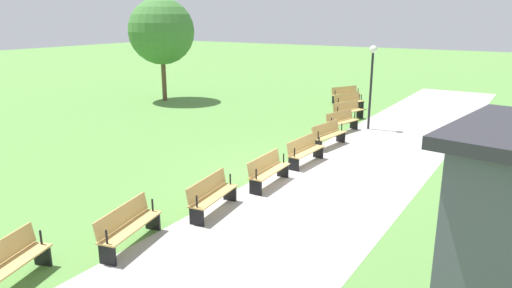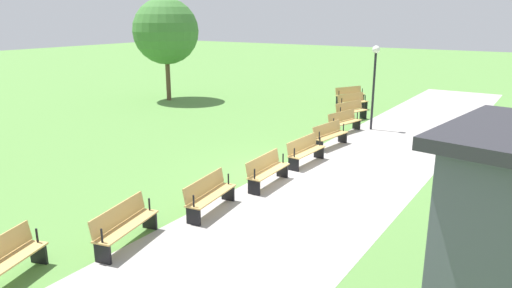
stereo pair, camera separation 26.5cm
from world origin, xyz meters
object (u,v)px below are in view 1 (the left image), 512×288
bench_0 (346,94)px  bench_8 (128,225)px  bench_9 (6,264)px  bench_5 (305,150)px  bench_6 (268,170)px  lamp_post (372,71)px  bench_4 (328,134)px  bench_7 (212,194)px  tree_2 (161,31)px  bench_1 (349,102)px  bench_3 (342,121)px  bench_2 (348,110)px

bench_0 → bench_8: size_ratio=0.97×
bench_9 → bench_5: bearing=154.6°
bench_6 → lamp_post: bearing=176.4°
bench_4 → bench_7: same height
bench_9 → lamp_post: 15.81m
bench_8 → lamp_post: 13.44m
tree_2 → lamp_post: tree_2 is taller
bench_1 → bench_6: same height
bench_1 → tree_2: (2.83, -10.29, 3.47)m
bench_5 → tree_2: tree_2 is taller
bench_0 → tree_2: tree_2 is taller
bench_0 → bench_4: 9.70m
bench_3 → bench_5: (4.83, 0.64, 0.00)m
bench_2 → bench_8: size_ratio=1.00×
bench_3 → bench_6: bearing=17.8°
bench_8 → tree_2: 18.55m
bench_1 → tree_2: size_ratio=0.32×
bench_5 → bench_8: same height
bench_8 → bench_1: bearing=172.3°
bench_9 → bench_3: bearing=159.7°
bench_8 → bench_9: bearing=-27.9°
bench_1 → bench_9: (19.09, 0.84, 0.00)m
bench_1 → lamp_post: size_ratio=0.52×
bench_6 → lamp_post: 8.68m
bench_1 → bench_8: bearing=27.9°
bench_9 → tree_2: 20.01m
bench_9 → bench_2: bearing=162.2°
bench_1 → bench_5: 9.70m
bench_5 → lamp_post: lamp_post is taller
bench_0 → tree_2: bearing=-33.5°
lamp_post → bench_8: bearing=-3.4°
bench_7 → bench_8: (2.40, -0.43, 0.00)m
bench_7 → bench_9: (4.75, -1.07, 0.00)m
bench_2 → lamp_post: (1.19, 1.43, 2.07)m
bench_5 → bench_9: 9.70m
bench_5 → bench_3: bearing=-169.9°
bench_0 → lamp_post: (5.68, 3.32, 2.07)m
bench_1 → tree_2: tree_2 is taller
bench_3 → tree_2: (-1.81, -11.77, 3.47)m
bench_0 → bench_8: (18.94, 2.52, 0.00)m
bench_5 → bench_9: size_ratio=0.98×
bench_7 → lamp_post: bearing=170.4°
bench_4 → bench_6: bearing=10.2°
bench_2 → bench_4: 4.87m
bench_2 → lamp_post: lamp_post is taller
bench_2 → bench_4: size_ratio=1.01×
bench_7 → bench_6: bearing=167.3°
bench_6 → bench_8: (4.83, -0.64, 0.00)m
bench_0 → bench_4: bearing=45.7°
tree_2 → lamp_post: (0.65, 12.56, -1.40)m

